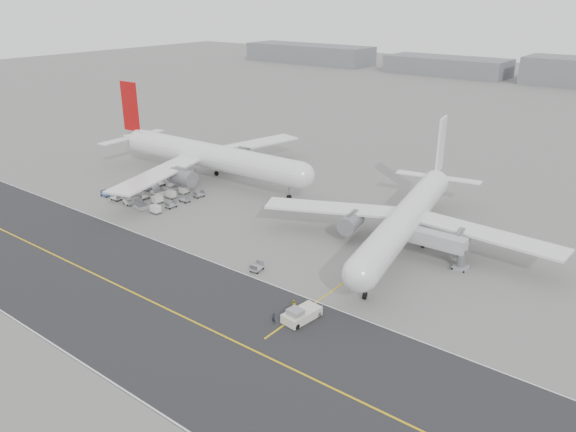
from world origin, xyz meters
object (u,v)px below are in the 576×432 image
Objects in this scene: pushback_tug at (301,315)px; ground_crew_a at (274,318)px; jet_bridge at (428,239)px; airliner_a at (206,155)px; airliner_b at (407,217)px; ground_crew_b at (294,304)px.

ground_crew_a is at bearing -122.28° from pushback_tug.
jet_bridge is at bearing 85.89° from ground_crew_a.
airliner_a reaches higher than airliner_b.
jet_bridge reaches higher than ground_crew_a.
airliner_b is 7.20m from jet_bridge.
airliner_b is 34.07m from pushback_tug.
airliner_b is 37.30m from ground_crew_a.
ground_crew_b is (-2.64, -31.85, -4.98)m from airliner_b.
airliner_a reaches higher than ground_crew_b.
airliner_a is at bearing 170.88° from jet_bridge.
airliner_a is 38.55× the size of ground_crew_a.
airliner_a is 70.81m from ground_crew_a.
jet_bridge reaches higher than ground_crew_b.
pushback_tug is (59.03, -39.27, -5.56)m from airliner_a.
pushback_tug is 30.84m from jet_bridge.
airliner_a is at bearing -12.59° from ground_crew_b.
airliner_b is 7.10× the size of pushback_tug.
airliner_a reaches higher than pushback_tug.
jet_bridge reaches higher than pushback_tug.
airliner_b is at bearing 147.72° from jet_bridge.
airliner_a reaches higher than ground_crew_a.
pushback_tug is 5.16× the size of ground_crew_b.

